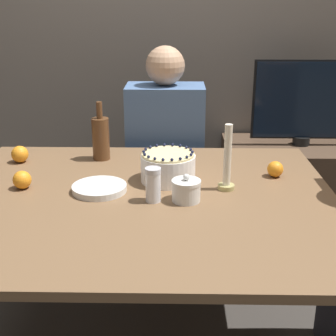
% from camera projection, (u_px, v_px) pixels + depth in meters
% --- Properties ---
extents(wall_behind, '(8.00, 0.05, 2.60)m').
position_uv_depth(wall_behind, '(156.00, 18.00, 2.83)').
color(wall_behind, slate).
rests_on(wall_behind, ground_plane).
extents(dining_table, '(1.44, 1.19, 0.73)m').
position_uv_depth(dining_table, '(140.00, 219.00, 1.74)').
color(dining_table, brown).
rests_on(dining_table, ground_plane).
extents(cake, '(0.21, 0.21, 0.13)m').
position_uv_depth(cake, '(168.00, 167.00, 1.84)').
color(cake, white).
rests_on(cake, dining_table).
extents(sugar_bowl, '(0.10, 0.10, 0.10)m').
position_uv_depth(sugar_bowl, '(186.00, 190.00, 1.66)').
color(sugar_bowl, silver).
rests_on(sugar_bowl, dining_table).
extents(sugar_shaker, '(0.06, 0.06, 0.12)m').
position_uv_depth(sugar_shaker, '(153.00, 185.00, 1.65)').
color(sugar_shaker, white).
rests_on(sugar_shaker, dining_table).
extents(plate_stack, '(0.20, 0.20, 0.02)m').
position_uv_depth(plate_stack, '(99.00, 188.00, 1.75)').
color(plate_stack, silver).
rests_on(plate_stack, dining_table).
extents(candle, '(0.06, 0.06, 0.25)m').
position_uv_depth(candle, '(227.00, 164.00, 1.74)').
color(candle, tan).
rests_on(candle, dining_table).
extents(bottle, '(0.08, 0.08, 0.26)m').
position_uv_depth(bottle, '(101.00, 138.00, 2.07)').
color(bottle, brown).
rests_on(bottle, dining_table).
extents(orange_fruit_0, '(0.06, 0.06, 0.06)m').
position_uv_depth(orange_fruit_0, '(275.00, 169.00, 1.89)').
color(orange_fruit_0, orange).
rests_on(orange_fruit_0, dining_table).
extents(orange_fruit_1, '(0.07, 0.07, 0.07)m').
position_uv_depth(orange_fruit_1, '(22.00, 180.00, 1.77)').
color(orange_fruit_1, orange).
rests_on(orange_fruit_1, dining_table).
extents(orange_fruit_2, '(0.07, 0.07, 0.07)m').
position_uv_depth(orange_fruit_2, '(20.00, 154.00, 2.05)').
color(orange_fruit_2, orange).
rests_on(orange_fruit_2, dining_table).
extents(person_man_blue_shirt, '(0.40, 0.34, 1.20)m').
position_uv_depth(person_man_blue_shirt, '(165.00, 174.00, 2.52)').
color(person_man_blue_shirt, '#473D33').
rests_on(person_man_blue_shirt, ground_plane).
extents(side_cabinet, '(0.89, 0.51, 0.60)m').
position_uv_depth(side_cabinet, '(296.00, 191.00, 2.87)').
color(side_cabinet, '#4C3828').
rests_on(side_cabinet, ground_plane).
extents(tv_monitor, '(0.60, 0.10, 0.50)m').
position_uv_depth(tv_monitor, '(305.00, 102.00, 2.68)').
color(tv_monitor, black).
rests_on(tv_monitor, side_cabinet).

